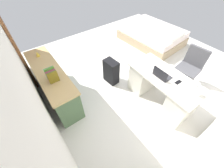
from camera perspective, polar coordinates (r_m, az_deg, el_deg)
ground_plane at (r=3.88m, az=9.65°, el=4.54°), size 5.70×5.70×0.00m
wall_back at (r=2.25m, az=-33.50°, el=4.84°), size 4.04×0.10×2.68m
door_wooden at (r=3.69m, az=-34.91°, el=13.65°), size 0.88×0.05×2.04m
desk at (r=3.10m, az=19.19°, el=-1.69°), size 1.45×0.68×0.72m
office_chair at (r=3.71m, az=28.27°, el=5.04°), size 0.52×0.52×0.94m
credenza at (r=3.26m, az=-22.42°, el=0.19°), size 1.80×0.48×0.76m
bed at (r=5.16m, az=15.77°, el=18.44°), size 1.99×1.52×0.58m
suitcase_black at (r=3.40m, az=-0.36°, el=4.98°), size 0.38×0.25×0.61m
laptop at (r=2.79m, az=19.28°, el=3.46°), size 0.31×0.22×0.21m
computer_mouse at (r=2.94m, az=15.87°, el=6.18°), size 0.06×0.10×0.03m
cell_phone_near_laptop at (r=2.83m, az=25.08°, el=0.68°), size 0.07×0.14×0.01m
desk_lamp at (r=2.57m, az=30.86°, el=0.33°), size 0.16×0.11×0.34m
book_row at (r=2.71m, az=-23.09°, el=3.38°), size 0.19×0.17×0.24m
figurine_small at (r=3.45m, az=-27.79°, el=10.65°), size 0.08×0.08×0.11m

